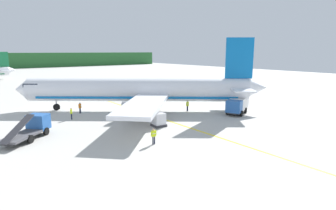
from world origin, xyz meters
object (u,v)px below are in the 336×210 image
Objects in this scene: crew_supervisor at (187,105)px; crew_loader_right at (71,113)px; service_truck_fuel at (32,127)px; crew_loader_left at (80,107)px; service_truck_baggage at (237,105)px; cargo_container_near at (159,120)px; airliner_foreground at (141,90)px; crew_marshaller at (154,135)px.

crew_loader_right is at bearing 160.53° from crew_supervisor.
service_truck_fuel is 3.51× the size of crew_loader_left.
service_truck_fuel reaches higher than crew_loader_left.
service_truck_baggage is 14.31m from cargo_container_near.
crew_marshaller is (-7.89, -15.20, -2.37)m from airliner_foreground.
service_truck_fuel is 1.03× the size of service_truck_baggage.
crew_loader_left is 17.33m from crew_supervisor.
crew_marshaller is at bearing -143.46° from crew_supervisor.
airliner_foreground is at bearing -24.92° from crew_loader_left.
service_truck_baggage reaches higher than cargo_container_near.
crew_loader_left is at bearing 155.08° from airliner_foreground.
airliner_foreground is at bearing 134.16° from service_truck_baggage.
service_truck_baggage reaches higher than crew_supervisor.
crew_supervisor is (-5.05, 6.19, -0.37)m from service_truck_baggage.
crew_supervisor is at bearing -1.02° from service_truck_fuel.
cargo_container_near reaches higher than crew_supervisor.
airliner_foreground is at bearing -5.17° from crew_loader_right.
service_truck_baggage is 8.00m from crew_supervisor.
service_truck_baggage is 3.39× the size of crew_loader_left.
airliner_foreground reaches higher than service_truck_fuel.
crew_loader_left is at bearing 92.93° from crew_marshaller.
crew_loader_right is (-3.38, 16.22, -0.01)m from crew_marshaller.
crew_loader_left is at bearing 52.38° from crew_loader_right.
service_truck_fuel reaches higher than service_truck_baggage.
airliner_foreground reaches higher than crew_loader_left.
crew_loader_left is 3.92m from crew_loader_right.
cargo_container_near is (-14.22, 1.54, -0.52)m from service_truck_baggage.
airliner_foreground is 5.65× the size of service_truck_fuel.
crew_loader_left is at bearing 148.12° from crew_supervisor.
crew_supervisor reaches higher than crew_marshaller.
airliner_foreground is at bearing 139.26° from crew_supervisor.
service_truck_fuel is at bearing 160.43° from cargo_container_near.
airliner_foreground is 5.84× the size of service_truck_baggage.
airliner_foreground is 8.05m from crew_supervisor.
service_truck_fuel is 14.35m from crew_marshaller.
crew_supervisor is (13.72, 10.17, 0.02)m from crew_marshaller.
service_truck_baggage is 25.32m from crew_loader_right.
crew_supervisor is (23.41, -0.42, -0.12)m from service_truck_fuel.
airliner_foreground is at bearing 71.02° from cargo_container_near.
service_truck_fuel is 3.60× the size of crew_loader_right.
crew_marshaller is 16.57m from crew_loader_right.
crew_marshaller reaches higher than crew_loader_right.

